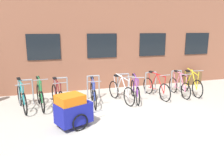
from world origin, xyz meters
name	(u,v)px	position (x,y,z in m)	size (l,w,h in m)	color
ground_plane	(128,114)	(0.00, 0.00, 0.00)	(42.00, 42.00, 0.00)	#B2ADA0
storefront_building	(86,34)	(0.00, 6.93, 2.33)	(28.00, 7.50, 4.65)	brown
bike_rack	(109,84)	(-0.08, 1.90, 0.54)	(6.50, 0.05, 0.92)	gray
bicycle_red	(156,88)	(1.70, 1.39, 0.38)	(0.44, 1.77, 1.00)	black
bicycle_green	(40,96)	(-2.61, 1.44, 0.40)	(0.44, 1.69, 1.10)	black
bicycle_blue	(93,94)	(-0.82, 1.27, 0.37)	(0.44, 1.71, 0.97)	black
bicycle_pink	(179,87)	(2.70, 1.32, 0.37)	(0.44, 1.60, 0.99)	black
bicycle_maroon	(58,97)	(-2.05, 1.21, 0.39)	(0.47, 1.69, 1.02)	black
bicycle_white	(121,92)	(0.22, 1.27, 0.38)	(0.54, 1.70, 1.05)	black
bicycle_purple	(135,90)	(0.78, 1.29, 0.37)	(0.53, 1.72, 1.00)	black
bicycle_yellow	(191,85)	(3.25, 1.35, 0.39)	(0.44, 1.69, 1.09)	black
bicycle_teal	(22,98)	(-3.19, 1.43, 0.39)	(0.56, 1.73, 1.04)	black
bike_trailer	(73,110)	(-1.73, -0.39, 0.48)	(1.46, 0.91, 0.94)	navy
planter_box	(193,78)	(4.45, 2.85, 0.30)	(0.70, 0.44, 0.60)	brown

